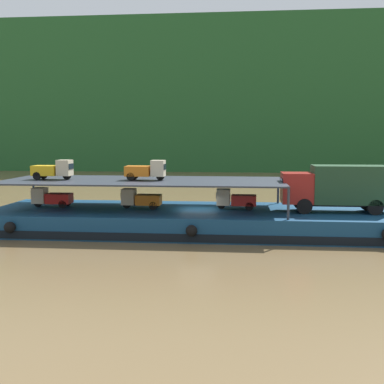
% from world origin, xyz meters
% --- Properties ---
extents(ground_plane, '(400.00, 400.00, 0.00)m').
position_xyz_m(ground_plane, '(0.00, 0.00, 0.00)').
color(ground_plane, brown).
extents(hillside_far_bank, '(120.32, 38.39, 30.19)m').
position_xyz_m(hillside_far_bank, '(0.00, 75.79, 17.00)').
color(hillside_far_bank, '#235628').
rests_on(hillside_far_bank, ground).
extents(cargo_barge, '(28.50, 8.85, 1.50)m').
position_xyz_m(cargo_barge, '(0.00, -0.02, 0.75)').
color(cargo_barge, navy).
rests_on(cargo_barge, ground).
extents(covered_lorry, '(7.87, 2.33, 3.10)m').
position_xyz_m(covered_lorry, '(9.26, -0.33, 3.19)').
color(covered_lorry, maroon).
rests_on(covered_lorry, cargo_barge).
extents(cargo_rack, '(19.30, 7.49, 2.00)m').
position_xyz_m(cargo_rack, '(-3.80, 0.00, 3.44)').
color(cargo_rack, '#2D333D').
rests_on(cargo_rack, cargo_barge).
extents(mini_truck_lower_stern, '(2.78, 1.27, 1.38)m').
position_xyz_m(mini_truck_lower_stern, '(-10.46, 0.09, 2.19)').
color(mini_truck_lower_stern, red).
rests_on(mini_truck_lower_stern, cargo_barge).
extents(mini_truck_lower_aft, '(2.75, 1.21, 1.38)m').
position_xyz_m(mini_truck_lower_aft, '(-3.98, -0.00, 2.19)').
color(mini_truck_lower_aft, orange).
rests_on(mini_truck_lower_aft, cargo_barge).
extents(mini_truck_lower_mid, '(2.77, 1.26, 1.38)m').
position_xyz_m(mini_truck_lower_mid, '(2.60, 0.40, 2.19)').
color(mini_truck_lower_mid, red).
rests_on(mini_truck_lower_mid, cargo_barge).
extents(mini_truck_upper_stern, '(2.76, 1.24, 1.38)m').
position_xyz_m(mini_truck_upper_stern, '(-10.12, -0.25, 4.19)').
color(mini_truck_upper_stern, gold).
rests_on(mini_truck_upper_stern, cargo_rack).
extents(mini_truck_upper_mid, '(2.76, 1.23, 1.38)m').
position_xyz_m(mini_truck_upper_mid, '(-3.55, -0.13, 4.19)').
color(mini_truck_upper_mid, orange).
rests_on(mini_truck_upper_mid, cargo_rack).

